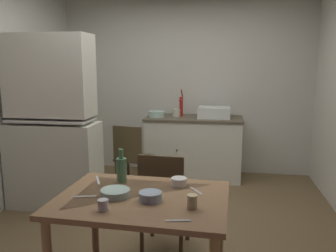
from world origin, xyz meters
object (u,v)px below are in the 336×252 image
at_px(serving_bowl_wide, 150,196).
at_px(sink_basin, 214,112).
at_px(hand_pump, 181,105).
at_px(chair_far_side, 164,200).
at_px(teacup_cream, 103,205).
at_px(mixing_bowl_counter, 157,114).
at_px(chair_by_counter, 132,156).
at_px(dining_table, 143,210).
at_px(hutch_cabinet, 53,128).
at_px(glass_bottle, 121,169).

bearing_deg(serving_bowl_wide, sink_basin, 83.75).
distance_m(hand_pump, chair_far_side, 2.21).
bearing_deg(teacup_cream, sink_basin, 79.53).
bearing_deg(mixing_bowl_counter, chair_by_counter, -106.13).
distance_m(sink_basin, dining_table, 2.76).
xyz_separation_m(hutch_cabinet, hand_pump, (1.27, 1.34, 0.14)).
height_order(mixing_bowl_counter, glass_bottle, glass_bottle).
height_order(hutch_cabinet, mixing_bowl_counter, hutch_cabinet).
bearing_deg(sink_basin, glass_bottle, -103.43).
height_order(chair_far_side, teacup_cream, chair_far_side).
bearing_deg(chair_by_counter, teacup_cream, -78.68).
distance_m(dining_table, chair_far_side, 0.67).
xyz_separation_m(hand_pump, mixing_bowl_counter, (-0.34, -0.10, -0.13)).
bearing_deg(serving_bowl_wide, dining_table, 139.28).
relative_size(hand_pump, teacup_cream, 5.75).
xyz_separation_m(hand_pump, glass_bottle, (-0.12, -2.52, -0.19)).
xyz_separation_m(chair_by_counter, serving_bowl_wide, (0.70, -2.07, 0.32)).
height_order(dining_table, chair_by_counter, chair_by_counter).
relative_size(chair_far_side, teacup_cream, 13.11).
xyz_separation_m(mixing_bowl_counter, glass_bottle, (0.22, -2.42, -0.06)).
bearing_deg(serving_bowl_wide, teacup_cream, -141.61).
bearing_deg(serving_bowl_wide, hand_pump, 93.37).
distance_m(serving_bowl_wide, teacup_cream, 0.31).
bearing_deg(teacup_cream, serving_bowl_wide, 38.39).
height_order(dining_table, chair_far_side, chair_far_side).
bearing_deg(chair_far_side, teacup_cream, -102.98).
bearing_deg(dining_table, mixing_bowl_counter, 99.32).
bearing_deg(chair_far_side, chair_by_counter, 115.76).
bearing_deg(dining_table, hutch_cabinet, 133.98).
bearing_deg(teacup_cream, mixing_bowl_counter, 95.10).
relative_size(hutch_cabinet, hand_pump, 4.96).
bearing_deg(serving_bowl_wide, hutch_cabinet, 134.21).
bearing_deg(chair_by_counter, hutch_cabinet, -141.80).
distance_m(sink_basin, glass_bottle, 2.54).
distance_m(hutch_cabinet, teacup_cream, 2.06).
bearing_deg(teacup_cream, hand_pump, 88.50).
distance_m(hand_pump, chair_by_counter, 1.09).
height_order(dining_table, teacup_cream, teacup_cream).
xyz_separation_m(sink_basin, mixing_bowl_counter, (-0.81, -0.05, -0.04)).
xyz_separation_m(hutch_cabinet, glass_bottle, (1.16, -1.17, -0.05)).
distance_m(sink_basin, teacup_cream, 3.03).
relative_size(chair_far_side, chair_by_counter, 1.02).
relative_size(serving_bowl_wide, glass_bottle, 0.59).
relative_size(hand_pump, glass_bottle, 1.56).
height_order(hutch_cabinet, glass_bottle, hutch_cabinet).
xyz_separation_m(sink_basin, hand_pump, (-0.47, 0.05, 0.09)).
bearing_deg(hutch_cabinet, dining_table, -46.02).
xyz_separation_m(hutch_cabinet, serving_bowl_wide, (1.44, -1.48, -0.13)).
distance_m(mixing_bowl_counter, teacup_cream, 2.94).
bearing_deg(hutch_cabinet, chair_by_counter, 38.20).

